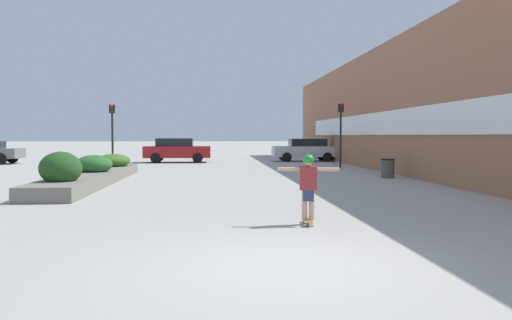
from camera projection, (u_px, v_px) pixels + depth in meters
The scene contains 11 objects.
ground_plane at pixel (289, 266), 6.83m from camera, with size 300.00×300.00×0.00m, color #A3A099.
building_wall_right at pixel (398, 107), 23.21m from camera, with size 0.67×47.03×6.30m.
planter_box at pixel (93, 173), 18.65m from camera, with size 1.57×11.25×1.31m.
skateboard at pixel (308, 221), 10.02m from camera, with size 0.27×0.72×0.10m.
skateboarder at pixel (308, 180), 9.98m from camera, with size 1.23×0.25×1.32m.
trash_bin at pixel (388, 168), 21.01m from camera, with size 0.58×0.58×0.81m.
car_leftmost at pixel (177, 150), 33.19m from camera, with size 4.35×2.06×1.61m.
car_center_right at pixel (306, 149), 34.79m from camera, with size 4.51×1.94×1.57m.
car_rightmost at pixel (463, 150), 33.39m from camera, with size 4.44×1.93×1.61m.
traffic_light_left at pixel (112, 125), 26.69m from camera, with size 0.28×0.30×3.44m.
traffic_light_right at pixel (341, 124), 27.45m from camera, with size 0.28×0.30×3.54m.
Camera 1 is at (-1.00, -6.69, 1.79)m, focal length 35.00 mm.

